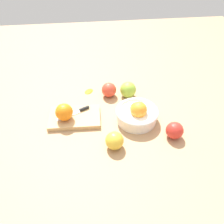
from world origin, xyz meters
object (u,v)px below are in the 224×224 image
at_px(apple_back_left, 175,130).
at_px(apple_back_center, 115,141).
at_px(apple_front_center, 109,90).
at_px(apple_front_left, 128,90).
at_px(orange_on_board, 64,112).
at_px(bowl, 137,114).
at_px(knife, 78,111).
at_px(cutting_board, 75,117).

bearing_deg(apple_back_left, apple_back_center, 5.45).
height_order(apple_back_left, apple_front_center, apple_front_center).
relative_size(apple_front_center, apple_front_left, 0.92).
bearing_deg(orange_on_board, apple_back_center, 139.33).
bearing_deg(apple_back_left, orange_on_board, -17.98).
height_order(bowl, apple_front_left, bowl).
xyz_separation_m(knife, apple_front_center, (-0.16, -0.13, 0.01)).
relative_size(orange_on_board, apple_front_center, 1.02).
height_order(orange_on_board, knife, orange_on_board).
relative_size(knife, apple_back_center, 2.09).
xyz_separation_m(bowl, apple_front_left, (0.01, -0.18, -0.00)).
xyz_separation_m(bowl, apple_front_center, (0.10, -0.19, -0.00)).
xyz_separation_m(cutting_board, apple_front_center, (-0.17, -0.15, 0.03)).
height_order(orange_on_board, apple_back_left, orange_on_board).
xyz_separation_m(orange_on_board, apple_front_left, (-0.30, -0.15, -0.02)).
bearing_deg(apple_front_left, apple_back_left, 114.89).
xyz_separation_m(cutting_board, apple_front_left, (-0.26, -0.14, 0.03)).
distance_m(bowl, apple_front_left, 0.18).
xyz_separation_m(cutting_board, orange_on_board, (0.04, 0.01, 0.05)).
bearing_deg(bowl, cutting_board, -9.12).
distance_m(bowl, apple_front_center, 0.22).
distance_m(cutting_board, orange_on_board, 0.06).
relative_size(orange_on_board, apple_back_left, 1.05).
bearing_deg(apple_front_left, knife, 24.77).
bearing_deg(cutting_board, apple_front_center, -138.46).
bearing_deg(apple_back_center, apple_front_center, -92.93).
height_order(knife, apple_front_center, apple_front_center).
bearing_deg(apple_back_left, apple_front_center, -53.34).
bearing_deg(apple_front_center, bowl, 117.13).
height_order(bowl, apple_back_center, bowl).
xyz_separation_m(knife, apple_front_left, (-0.25, -0.11, 0.02)).
relative_size(cutting_board, orange_on_board, 3.01).
distance_m(bowl, orange_on_board, 0.31).
height_order(orange_on_board, apple_front_left, orange_on_board).
distance_m(bowl, knife, 0.26).
bearing_deg(orange_on_board, bowl, 174.58).
bearing_deg(apple_front_center, apple_front_left, 170.90).
relative_size(knife, apple_front_left, 1.89).
bearing_deg(apple_back_left, cutting_board, -21.39).
bearing_deg(apple_front_left, orange_on_board, 26.34).
relative_size(orange_on_board, apple_back_center, 1.04).
bearing_deg(cutting_board, apple_back_left, 158.61).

